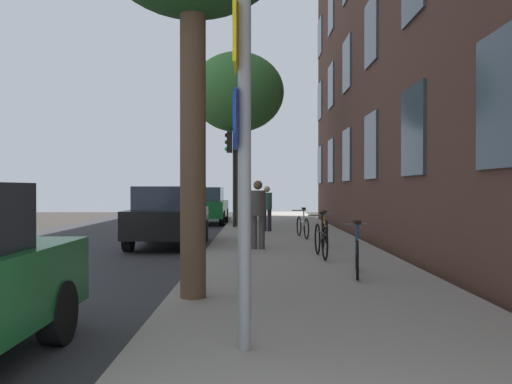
# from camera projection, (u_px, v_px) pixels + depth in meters

# --- Properties ---
(ground_plane) EXTENTS (41.80, 41.80, 0.00)m
(ground_plane) POSITION_uv_depth(u_px,v_px,m) (167.00, 243.00, 16.14)
(ground_plane) COLOR #332D28
(road_asphalt) EXTENTS (7.00, 38.00, 0.01)m
(road_asphalt) POSITION_uv_depth(u_px,v_px,m) (95.00, 243.00, 16.14)
(road_asphalt) COLOR #2D2D30
(road_asphalt) RESTS_ON ground
(sidewalk) EXTENTS (4.20, 38.00, 0.12)m
(sidewalk) POSITION_uv_depth(u_px,v_px,m) (288.00, 241.00, 16.13)
(sidewalk) COLOR gray
(sidewalk) RESTS_ON ground
(sign_post) EXTENTS (0.16, 0.60, 3.40)m
(sign_post) POSITION_uv_depth(u_px,v_px,m) (243.00, 136.00, 5.05)
(sign_post) COLOR gray
(sign_post) RESTS_ON sidewalk
(traffic_light) EXTENTS (0.43, 0.24, 3.66)m
(traffic_light) POSITION_uv_depth(u_px,v_px,m) (233.00, 161.00, 21.20)
(traffic_light) COLOR black
(traffic_light) RESTS_ON sidewalk
(tree_far) EXTENTS (3.62, 3.62, 6.73)m
(tree_far) POSITION_uv_depth(u_px,v_px,m) (239.00, 93.00, 21.69)
(tree_far) COLOR #4C3823
(tree_far) RESTS_ON sidewalk
(bicycle_0) EXTENTS (0.46, 1.67, 0.93)m
(bicycle_0) POSITION_uv_depth(u_px,v_px,m) (358.00, 254.00, 9.38)
(bicycle_0) COLOR black
(bicycle_0) RESTS_ON sidewalk
(bicycle_1) EXTENTS (0.42, 1.70, 0.98)m
(bicycle_1) POSITION_uv_depth(u_px,v_px,m) (322.00, 239.00, 11.79)
(bicycle_1) COLOR black
(bicycle_1) RESTS_ON sidewalk
(bicycle_2) EXTENTS (0.50, 1.64, 0.91)m
(bicycle_2) POSITION_uv_depth(u_px,v_px,m) (326.00, 232.00, 14.15)
(bicycle_2) COLOR black
(bicycle_2) RESTS_ON sidewalk
(bicycle_3) EXTENTS (0.42, 1.66, 0.90)m
(bicycle_3) POSITION_uv_depth(u_px,v_px,m) (304.00, 226.00, 16.51)
(bicycle_3) COLOR black
(bicycle_3) RESTS_ON sidewalk
(pedestrian_0) EXTENTS (0.45, 0.45, 1.65)m
(pedestrian_0) POSITION_uv_depth(u_px,v_px,m) (259.00, 210.00, 13.47)
(pedestrian_0) COLOR #4C4742
(pedestrian_0) RESTS_ON sidewalk
(pedestrian_1) EXTENTS (0.46, 0.46, 1.54)m
(pedestrian_1) POSITION_uv_depth(u_px,v_px,m) (268.00, 205.00, 19.05)
(pedestrian_1) COLOR #26262D
(pedestrian_1) RESTS_ON sidewalk
(car_1) EXTENTS (1.84, 4.09, 1.62)m
(car_1) POSITION_uv_depth(u_px,v_px,m) (170.00, 216.00, 15.11)
(car_1) COLOR black
(car_1) RESTS_ON road_asphalt
(car_2) EXTENTS (1.95, 3.98, 1.62)m
(car_2) POSITION_uv_depth(u_px,v_px,m) (206.00, 205.00, 24.56)
(car_2) COLOR #19662D
(car_2) RESTS_ON road_asphalt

